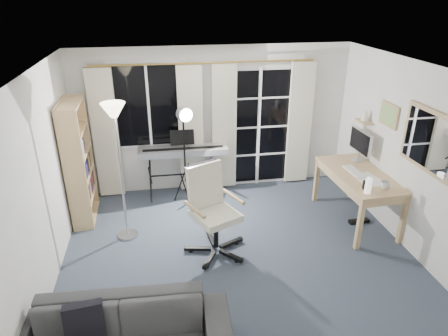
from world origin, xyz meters
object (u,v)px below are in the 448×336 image
at_px(mug, 385,184).
at_px(keyboard_piano, 183,152).
at_px(bookshelf, 77,166).
at_px(torchiere_lamp, 116,132).
at_px(sofa, 117,333).
at_px(studio_light, 185,126).
at_px(office_chair, 210,202).
at_px(monitor, 360,143).
at_px(desk, 359,179).

bearing_deg(mug, keyboard_piano, 145.83).
xyz_separation_m(bookshelf, keyboard_piano, (1.57, 0.45, -0.06)).
relative_size(torchiere_lamp, sofa, 0.93).
distance_m(bookshelf, studio_light, 1.66).
distance_m(studio_light, office_chair, 1.42).
bearing_deg(mug, bookshelf, 162.81).
height_order(monitor, sofa, monitor).
distance_m(torchiere_lamp, mug, 3.56).
xyz_separation_m(office_chair, mug, (2.32, -0.17, 0.14)).
height_order(studio_light, mug, studio_light).
bearing_deg(mug, office_chair, 175.83).
distance_m(office_chair, mug, 2.33).
relative_size(desk, sofa, 0.71).
relative_size(bookshelf, keyboard_piano, 1.25).
relative_size(bookshelf, desk, 1.22).
distance_m(bookshelf, desk, 4.08).
bearing_deg(keyboard_piano, bookshelf, -163.37).
distance_m(monitor, mug, 0.98).
relative_size(torchiere_lamp, studio_light, 1.17).
height_order(office_chair, desk, office_chair).
relative_size(studio_light, mug, 12.97).
height_order(office_chair, mug, office_chair).
height_order(torchiere_lamp, mug, torchiere_lamp).
bearing_deg(office_chair, sofa, -147.21).
bearing_deg(keyboard_piano, sofa, -104.18).
bearing_deg(office_chair, keyboard_piano, 73.09).
xyz_separation_m(bookshelf, desk, (4.00, -0.77, -0.18)).
height_order(bookshelf, mug, bookshelf).
distance_m(mug, sofa, 3.74).
relative_size(torchiere_lamp, monitor, 3.45).
xyz_separation_m(desk, monitor, (0.20, 0.45, 0.39)).
height_order(studio_light, monitor, studio_light).
height_order(torchiere_lamp, desk, torchiere_lamp).
height_order(keyboard_piano, mug, keyboard_piano).
relative_size(bookshelf, sofa, 0.87).
height_order(office_chair, monitor, monitor).
bearing_deg(office_chair, mug, -29.07).
height_order(torchiere_lamp, keyboard_piano, torchiere_lamp).
relative_size(keyboard_piano, desk, 0.98).
bearing_deg(torchiere_lamp, bookshelf, 136.67).
bearing_deg(monitor, office_chair, -164.44).
bearing_deg(studio_light, keyboard_piano, 73.33).
bearing_deg(bookshelf, monitor, -5.65).
bearing_deg(bookshelf, sofa, -76.98).
xyz_separation_m(bookshelf, sofa, (0.71, -2.79, -0.45)).
xyz_separation_m(office_chair, monitor, (2.41, 0.78, 0.37)).
height_order(torchiere_lamp, office_chair, torchiere_lamp).
height_order(bookshelf, desk, bookshelf).
bearing_deg(keyboard_piano, mug, -33.62).
xyz_separation_m(bookshelf, office_chair, (1.78, -1.10, -0.16)).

